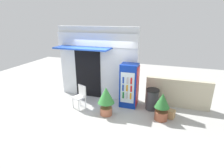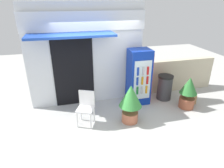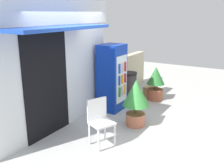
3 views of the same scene
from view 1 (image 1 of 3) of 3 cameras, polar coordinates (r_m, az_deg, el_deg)
name	(u,v)px [view 1 (image 1 of 3)]	position (r m, az deg, el deg)	size (l,w,h in m)	color
ground	(93,110)	(7.08, -6.06, -8.16)	(16.00, 16.00, 0.00)	#B2B2AD
storefront_building	(97,62)	(7.79, -4.75, 6.91)	(3.45, 1.06, 3.02)	silver
drink_cooler	(129,86)	(7.08, 5.43, -0.49)	(0.67, 0.62, 1.72)	#0C2D9E
plastic_chair	(80,95)	(7.13, -9.88, -3.41)	(0.54, 0.53, 0.91)	white
potted_plant_near_shop	(106,98)	(6.46, -1.88, -4.55)	(0.60, 0.60, 1.07)	#BC6B4C
potted_plant_curbside	(162,105)	(6.42, 15.42, -6.50)	(0.51, 0.51, 0.98)	#995138
trash_bin	(152,99)	(7.11, 12.50, -4.70)	(0.49, 0.49, 0.82)	#38383D
stone_boundary_wall	(177,93)	(7.56, 19.84, -2.69)	(2.44, 0.23, 1.13)	beige
cardboard_box	(169,113)	(6.83, 17.41, -8.82)	(0.39, 0.29, 0.29)	tan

